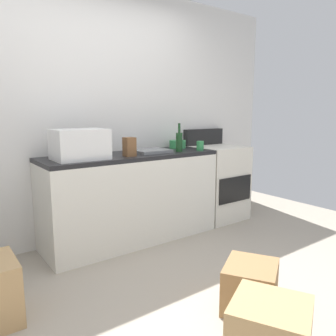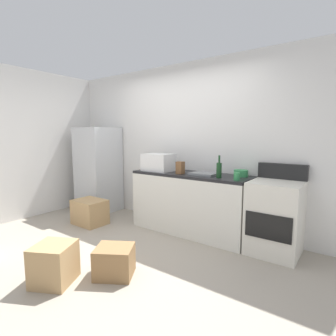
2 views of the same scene
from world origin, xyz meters
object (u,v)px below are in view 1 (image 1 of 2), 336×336
at_px(stove_oven, 217,181).
at_px(microwave, 80,144).
at_px(cardboard_box_medium, 250,286).
at_px(wine_bottle, 179,141).
at_px(mixing_bowl, 178,144).
at_px(coffee_mug, 200,146).
at_px(knife_block, 129,147).

relative_size(stove_oven, microwave, 2.39).
relative_size(stove_oven, cardboard_box_medium, 2.89).
height_order(stove_oven, microwave, microwave).
xyz_separation_m(wine_bottle, mixing_bowl, (0.20, 0.28, -0.06)).
relative_size(microwave, wine_bottle, 1.53).
height_order(stove_oven, coffee_mug, stove_oven).
height_order(mixing_bowl, cardboard_box_medium, mixing_bowl).
xyz_separation_m(wine_bottle, coffee_mug, (0.26, -0.04, -0.06)).
distance_m(coffee_mug, mixing_bowl, 0.33).
xyz_separation_m(microwave, mixing_bowl, (1.27, 0.22, -0.09)).
xyz_separation_m(wine_bottle, cardboard_box_medium, (-0.50, -1.42, -0.85)).
bearing_deg(cardboard_box_medium, coffee_mug, 61.15).
height_order(microwave, coffee_mug, microwave).
bearing_deg(stove_oven, mixing_bowl, 164.30).
height_order(microwave, cardboard_box_medium, microwave).
relative_size(coffee_mug, knife_block, 0.56).
xyz_separation_m(microwave, wine_bottle, (1.07, -0.06, -0.03)).
bearing_deg(knife_block, cardboard_box_medium, -85.41).
distance_m(microwave, wine_bottle, 1.07).
bearing_deg(wine_bottle, coffee_mug, -8.38).
relative_size(stove_oven, mixing_bowl, 5.79).
height_order(microwave, wine_bottle, wine_bottle).
bearing_deg(wine_bottle, mixing_bowl, 54.93).
relative_size(coffee_mug, cardboard_box_medium, 0.26).
bearing_deg(microwave, coffee_mug, -4.34).
xyz_separation_m(wine_bottle, knife_block, (-0.61, -0.01, -0.02)).
xyz_separation_m(knife_block, mixing_bowl, (0.81, 0.29, -0.04)).
distance_m(stove_oven, microwave, 1.87).
bearing_deg(stove_oven, cardboard_box_medium, -127.65).
distance_m(coffee_mug, cardboard_box_medium, 1.77).
bearing_deg(mixing_bowl, coffee_mug, -78.00).
height_order(wine_bottle, mixing_bowl, wine_bottle).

